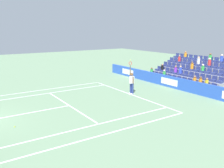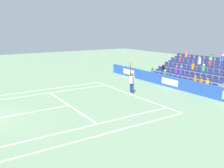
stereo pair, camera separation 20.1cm
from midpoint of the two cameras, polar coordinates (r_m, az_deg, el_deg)
name	(u,v)px [view 2 (the right image)]	position (r m, az deg, el deg)	size (l,w,h in m)	color
line_baseline	(131,94)	(20.16, 4.70, -2.44)	(10.97, 0.10, 0.01)	white
line_service	(69,105)	(17.49, -9.78, -4.99)	(8.23, 0.10, 0.01)	white
line_centre_service	(22,114)	(16.59, -20.04, -6.60)	(0.10, 6.40, 0.01)	white
line_singles_sideline_left	(45,94)	(21.07, -15.35, -2.19)	(0.10, 11.89, 0.01)	white
line_singles_sideline_right	(90,126)	(13.81, -4.68, -9.77)	(0.10, 11.89, 0.01)	white
line_doubles_sideline_left	(40,90)	(22.34, -16.43, -1.41)	(0.10, 11.89, 0.01)	white
line_doubles_sideline_right	(103,134)	(12.71, -1.69, -11.79)	(0.10, 11.89, 0.01)	white
line_centre_mark	(130,94)	(20.11, 4.48, -2.48)	(0.10, 0.20, 0.01)	white
sponsor_barrier	(170,82)	(23.08, 13.86, 0.51)	(19.06, 0.22, 1.05)	blue
tennis_player	(132,82)	(20.11, 4.99, 0.41)	(0.53, 0.37, 2.85)	navy
stadium_stand	(196,75)	(25.69, 19.40, 2.06)	(8.06, 4.75, 3.00)	gray
loose_tennis_ball	(14,126)	(14.62, -21.77, -9.25)	(0.07, 0.07, 0.07)	#D1E533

